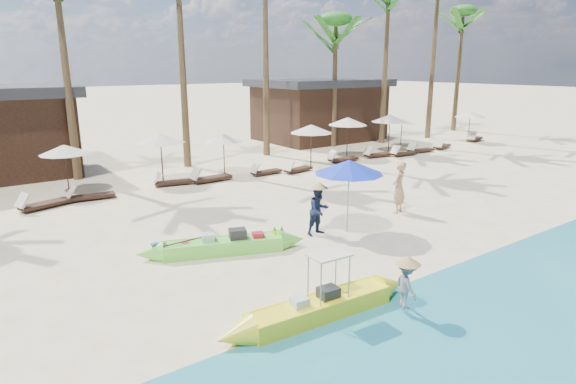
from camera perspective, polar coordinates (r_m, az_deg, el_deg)
ground at (r=13.75m, az=4.23°, el=-7.75°), size 240.00×240.00×0.00m
wet_sand_strip at (r=10.81m, az=22.05°, el=-15.52°), size 240.00×4.50×0.01m
green_canoe at (r=14.07m, az=-7.67°, el=-6.30°), size 5.19×2.22×0.69m
yellow_canoe at (r=10.65m, az=3.81°, el=-13.46°), size 5.42×0.90×1.40m
tourist at (r=17.93m, az=12.98°, el=0.54°), size 0.83×0.70×1.92m
vendor_green at (r=15.31m, az=3.67°, el=-2.19°), size 0.79×0.63×1.59m
vendor_yellow at (r=10.79m, az=13.86°, el=-10.60°), size 0.60×0.78×1.07m
blue_umbrella at (r=15.31m, az=7.25°, el=2.96°), size 2.21×2.21×2.38m
resort_parasol_4 at (r=22.06m, az=-25.00°, el=4.58°), size 2.02×2.02×2.08m
lounger_4_right at (r=20.37m, az=-27.20°, el=-1.21°), size 1.99×1.11×0.65m
resort_parasol_5 at (r=22.66m, az=-14.90°, el=6.19°), size 2.22×2.22×2.28m
lounger_5_left at (r=20.90m, az=-22.56°, el=-0.35°), size 1.86×0.76×0.61m
resort_parasol_6 at (r=24.00m, az=-7.66°, el=6.39°), size 1.94×1.94×2.00m
lounger_6_left at (r=22.29m, az=-13.76°, el=1.24°), size 1.80×0.87×0.59m
lounger_6_right at (r=22.58m, az=-9.36°, el=1.72°), size 2.01×0.68×0.67m
resort_parasol_7 at (r=25.21m, az=2.77°, el=7.48°), size 2.21×2.21×2.28m
lounger_7_left at (r=23.80m, az=-2.80°, el=2.49°), size 1.69×0.56×0.57m
lounger_7_right at (r=24.34m, az=1.04°, el=2.79°), size 1.78×0.81×0.58m
resort_parasol_8 at (r=28.35m, az=7.10°, el=8.31°), size 2.27×2.27×2.34m
lounger_8_left at (r=27.15m, az=6.34°, el=3.99°), size 1.89×0.80×0.62m
resort_parasol_9 at (r=30.52m, az=11.99°, el=8.55°), size 2.26×2.26×2.33m
lounger_9_left at (r=28.84m, az=10.48°, el=4.47°), size 1.89×0.80×0.62m
lounger_9_right at (r=29.57m, az=13.42°, el=4.54°), size 1.78×0.70×0.59m
resort_parasol_10 at (r=32.71m, az=13.36°, el=8.18°), size 1.84×1.84×1.90m
lounger_10_left at (r=30.98m, az=15.33°, el=4.90°), size 1.89×0.73×0.63m
lounger_10_right at (r=32.83m, az=17.74°, el=5.26°), size 1.92×1.08×0.62m
resort_parasol_11 at (r=36.24m, az=20.80°, el=8.61°), size 2.09×2.09×2.15m
lounger_11_left at (r=36.89m, az=21.18°, el=5.97°), size 2.04×1.14×0.66m
palm_6 at (r=32.13m, az=5.68°, el=17.94°), size 2.08×2.08×8.51m
palm_7 at (r=34.26m, az=11.80°, el=20.78°), size 2.08×2.08×11.08m
palm_9 at (r=42.33m, az=19.93°, el=17.76°), size 2.08×2.08×9.82m
pavilion_east at (r=35.24m, az=3.69°, el=9.79°), size 8.80×6.60×4.30m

